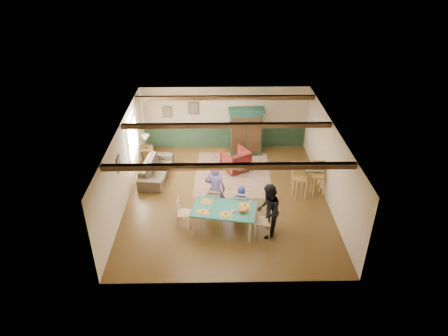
{
  "coord_description": "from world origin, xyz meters",
  "views": [
    {
      "loc": [
        -0.3,
        -11.68,
        8.06
      ],
      "look_at": [
        -0.1,
        0.11,
        1.15
      ],
      "focal_mm": 32.0,
      "sensor_mm": 36.0,
      "label": 1
    }
  ],
  "objects_px": {
    "person_child": "(241,201)",
    "bar_stool_right": "(318,179)",
    "person_man": "(215,189)",
    "armchair": "(235,160)",
    "dining_chair_end_right": "(264,221)",
    "bar_stool_left": "(300,182)",
    "cat": "(243,210)",
    "table_lamp": "(146,142)",
    "person_woman": "(268,211)",
    "sofa": "(156,170)",
    "dining_chair_end_left": "(185,213)",
    "dining_table": "(224,219)",
    "end_table": "(147,155)",
    "dining_chair_far_right": "(241,204)",
    "armoire": "(246,132)",
    "dining_chair_far_left": "(215,201)",
    "counter_table": "(306,177)"
  },
  "relations": [
    {
      "from": "dining_chair_end_right",
      "to": "bar_stool_left",
      "type": "relative_size",
      "value": 0.8
    },
    {
      "from": "dining_chair_far_right",
      "to": "armoire",
      "type": "distance_m",
      "value": 4.4
    },
    {
      "from": "person_woman",
      "to": "sofa",
      "type": "relative_size",
      "value": 0.79
    },
    {
      "from": "dining_chair_end_right",
      "to": "bar_stool_right",
      "type": "distance_m",
      "value": 3.04
    },
    {
      "from": "dining_table",
      "to": "dining_chair_end_left",
      "type": "relative_size",
      "value": 1.89
    },
    {
      "from": "person_child",
      "to": "cat",
      "type": "height_order",
      "value": "person_child"
    },
    {
      "from": "dining_table",
      "to": "dining_chair_end_left",
      "type": "bearing_deg",
      "value": 169.58
    },
    {
      "from": "dining_chair_end_left",
      "to": "sofa",
      "type": "bearing_deg",
      "value": 34.06
    },
    {
      "from": "sofa",
      "to": "end_table",
      "type": "relative_size",
      "value": 3.68
    },
    {
      "from": "armchair",
      "to": "end_table",
      "type": "distance_m",
      "value": 3.65
    },
    {
      "from": "person_man",
      "to": "counter_table",
      "type": "bearing_deg",
      "value": -146.05
    },
    {
      "from": "sofa",
      "to": "bar_stool_right",
      "type": "height_order",
      "value": "bar_stool_right"
    },
    {
      "from": "cat",
      "to": "armchair",
      "type": "bearing_deg",
      "value": 101.12
    },
    {
      "from": "person_man",
      "to": "armchair",
      "type": "relative_size",
      "value": 1.95
    },
    {
      "from": "dining_chair_far_left",
      "to": "bar_stool_left",
      "type": "relative_size",
      "value": 0.8
    },
    {
      "from": "dining_table",
      "to": "dining_chair_end_right",
      "type": "relative_size",
      "value": 1.89
    },
    {
      "from": "dining_chair_far_right",
      "to": "bar_stool_right",
      "type": "relative_size",
      "value": 0.8
    },
    {
      "from": "person_woman",
      "to": "person_child",
      "type": "xyz_separation_m",
      "value": [
        -0.75,
        1.02,
        -0.35
      ]
    },
    {
      "from": "dining_chair_end_left",
      "to": "dining_chair_far_right",
      "type": "bearing_deg",
      "value": -65.08
    },
    {
      "from": "bar_stool_left",
      "to": "person_child",
      "type": "bearing_deg",
      "value": -162.61
    },
    {
      "from": "cat",
      "to": "table_lamp",
      "type": "relative_size",
      "value": 0.69
    },
    {
      "from": "armoire",
      "to": "dining_chair_end_right",
      "type": "bearing_deg",
      "value": -89.54
    },
    {
      "from": "armoire",
      "to": "sofa",
      "type": "bearing_deg",
      "value": -154.78
    },
    {
      "from": "end_table",
      "to": "bar_stool_left",
      "type": "xyz_separation_m",
      "value": [
        5.73,
        -2.73,
        0.33
      ]
    },
    {
      "from": "table_lamp",
      "to": "end_table",
      "type": "bearing_deg",
      "value": 0.0
    },
    {
      "from": "dining_chair_far_right",
      "to": "bar_stool_left",
      "type": "xyz_separation_m",
      "value": [
        2.11,
        1.06,
        0.13
      ]
    },
    {
      "from": "dining_chair_far_left",
      "to": "armoire",
      "type": "xyz_separation_m",
      "value": [
        1.28,
        4.2,
        0.51
      ]
    },
    {
      "from": "person_woman",
      "to": "bar_stool_left",
      "type": "distance_m",
      "value": 2.42
    },
    {
      "from": "armchair",
      "to": "table_lamp",
      "type": "height_order",
      "value": "table_lamp"
    },
    {
      "from": "cat",
      "to": "counter_table",
      "type": "bearing_deg",
      "value": 56.68
    },
    {
      "from": "person_man",
      "to": "person_child",
      "type": "relative_size",
      "value": 1.72
    },
    {
      "from": "armchair",
      "to": "person_man",
      "type": "bearing_deg",
      "value": 43.07
    },
    {
      "from": "dining_table",
      "to": "person_woman",
      "type": "xyz_separation_m",
      "value": [
        1.33,
        -0.24,
        0.49
      ]
    },
    {
      "from": "person_woman",
      "to": "armoire",
      "type": "relative_size",
      "value": 0.87
    },
    {
      "from": "person_woman",
      "to": "armchair",
      "type": "height_order",
      "value": "person_woman"
    },
    {
      "from": "person_child",
      "to": "table_lamp",
      "type": "xyz_separation_m",
      "value": [
        -3.64,
        3.7,
        0.35
      ]
    },
    {
      "from": "bar_stool_left",
      "to": "counter_table",
      "type": "bearing_deg",
      "value": 51.81
    },
    {
      "from": "dining_chair_end_right",
      "to": "end_table",
      "type": "xyz_separation_m",
      "value": [
        -4.28,
        4.7,
        -0.21
      ]
    },
    {
      "from": "dining_chair_far_right",
      "to": "bar_stool_left",
      "type": "bearing_deg",
      "value": -142.76
    },
    {
      "from": "dining_table",
      "to": "cat",
      "type": "distance_m",
      "value": 0.79
    },
    {
      "from": "dining_chair_far_left",
      "to": "counter_table",
      "type": "distance_m",
      "value": 3.65
    },
    {
      "from": "person_child",
      "to": "bar_stool_right",
      "type": "bearing_deg",
      "value": -146.67
    },
    {
      "from": "armoire",
      "to": "sofa",
      "type": "relative_size",
      "value": 0.9
    },
    {
      "from": "dining_chair_far_right",
      "to": "armoire",
      "type": "xyz_separation_m",
      "value": [
        0.43,
        4.35,
        0.51
      ]
    },
    {
      "from": "person_child",
      "to": "end_table",
      "type": "relative_size",
      "value": 1.77
    },
    {
      "from": "end_table",
      "to": "bar_stool_left",
      "type": "distance_m",
      "value": 6.35
    },
    {
      "from": "dining_chair_end_left",
      "to": "table_lamp",
      "type": "height_order",
      "value": "table_lamp"
    },
    {
      "from": "person_man",
      "to": "bar_stool_left",
      "type": "distance_m",
      "value": 3.07
    },
    {
      "from": "cat",
      "to": "end_table",
      "type": "height_order",
      "value": "cat"
    },
    {
      "from": "bar_stool_left",
      "to": "person_woman",
      "type": "bearing_deg",
      "value": -131.68
    }
  ]
}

